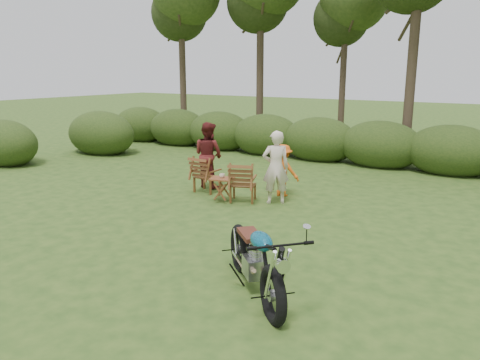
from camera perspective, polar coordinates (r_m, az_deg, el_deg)
The scene contains 10 objects.
ground at distance 7.15m, azimuth -4.46°, elevation -10.51°, with size 80.00×80.00×0.00m, color #274517.
tree_line at distance 15.36m, azimuth 20.25°, elevation 15.98°, with size 22.52×11.62×8.14m.
motorcycle at distance 6.43m, azimuth 1.76°, elevation -13.30°, with size 2.11×0.81×1.21m, color #0D82AA, non-canonical shape.
lawn_chair_right at distance 10.52m, azimuth 0.36°, elevation -2.59°, with size 0.62×0.62×0.90m, color #5D3017, non-canonical shape.
lawn_chair_left at distance 11.35m, azimuth -4.00°, elevation -1.44°, with size 0.60×0.60×0.87m, color #5A2F16, non-canonical shape.
side_table at distance 10.44m, azimuth -2.21°, elevation -1.19°, with size 0.52×0.44×0.54m, color brown, non-canonical shape.
cup at distance 10.39m, azimuth -2.21°, elevation 0.53°, with size 0.12×0.12×0.09m, color beige.
adult_a at distance 10.40m, azimuth 4.30°, elevation -2.81°, with size 0.59×0.39×1.61m, color beige.
adult_b at distance 11.84m, azimuth -3.82°, elevation -0.81°, with size 0.79×0.62×1.63m, color #5B1A1A.
child at distance 11.01m, azimuth 5.17°, elevation -1.91°, with size 0.78×0.45×1.21m, color #DF5B15.
Camera 1 is at (3.96, -5.20, 2.88)m, focal length 35.00 mm.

